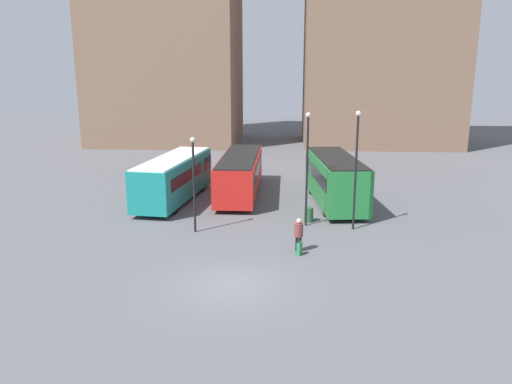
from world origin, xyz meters
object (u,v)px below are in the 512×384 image
Objects in this scene: bus_1 at (240,173)px; bus_2 at (335,178)px; lamp_post_2 at (356,162)px; trash_bin at (309,215)px; bus_0 at (175,177)px; traveler at (299,232)px; suitcase at (300,249)px; lamp_post_1 at (307,161)px; lamp_post_0 at (194,177)px.

bus_1 is 1.14× the size of bus_2.
lamp_post_2 is (6.99, -7.63, 2.22)m from bus_1.
bus_0 is at bearing 153.71° from trash_bin.
suitcase is at bearing -151.06° from traveler.
lamp_post_2 is (2.59, -0.49, 0.07)m from lamp_post_1.
lamp_post_0 reaches higher than traveler.
lamp_post_2 is 4.28m from trash_bin.
lamp_post_0 is (-5.57, 3.16, 2.74)m from suitcase.
bus_1 is 10.59m from lamp_post_2.
bus_0 is at bearing 153.47° from lamp_post_2.
lamp_post_1 is (4.40, -7.14, 2.15)m from bus_1.
bus_2 is 11.03× the size of trash_bin.
lamp_post_1 is at bearing 14.50° from lamp_post_0.
lamp_post_0 is at bearing 88.53° from traveler.
traveler is (3.92, -11.35, -0.55)m from bus_1.
traveler is at bearing -129.60° from lamp_post_2.
bus_1 reaches higher than trash_bin.
lamp_post_0 is at bearing 169.19° from bus_1.
traveler is 0.32× the size of lamp_post_0.
bus_1 is 7.95m from trash_bin.
lamp_post_0 is at bearing -172.96° from lamp_post_2.
suitcase is at bearing 159.46° from bus_2.
bus_0 reaches higher than bus_1.
bus_0 reaches higher than trash_bin.
trash_bin is (-1.82, -4.22, -1.26)m from bus_2.
trash_bin is at bearing 75.49° from lamp_post_1.
bus_2 is at bearing -108.99° from bus_1.
suitcase is 6.23m from lamp_post_2.
bus_0 is 1.53× the size of lamp_post_2.
trash_bin is (6.20, 2.30, -2.64)m from lamp_post_0.
lamp_post_1 is at bearing 169.22° from lamp_post_2.
lamp_post_2 is at bearing -27.40° from trash_bin.
bus_2 is 4.77m from trash_bin.
bus_2 is at bearing -84.15° from bus_0.
bus_0 reaches higher than suitcase.
suitcase is 0.14× the size of lamp_post_1.
suitcase is 5.50m from trash_bin.
bus_0 is 9.89m from trash_bin.
lamp_post_2 is at bearing -11.49° from suitcase.
trash_bin is at bearing -109.77° from bus_0.
traveler is (8.13, -9.30, -0.63)m from bus_0.
lamp_post_2 reaches higher than suitcase.
bus_0 is 11.61× the size of trash_bin.
lamp_post_0 is at bearing 84.54° from suitcase.
bus_2 is (6.42, -2.17, 0.16)m from bus_1.
bus_2 is 5.87m from lamp_post_2.
traveler is 5.03m from trash_bin.
bus_0 is at bearing 63.90° from suitcase.
bus_1 is at bearing 125.71° from trash_bin.
bus_2 reaches higher than trash_bin.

